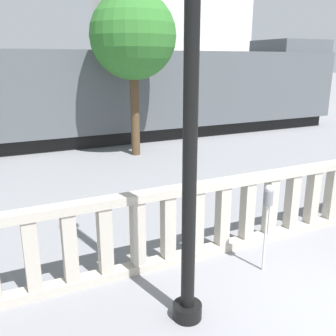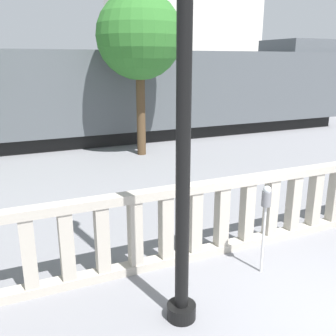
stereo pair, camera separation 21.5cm
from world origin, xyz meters
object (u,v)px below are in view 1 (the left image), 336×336
lamppost (192,51)px  tree_right (133,37)px  train_near (103,95)px  parking_meter (268,204)px

lamppost → tree_right: bearing=73.4°
train_near → tree_right: size_ratio=4.19×
parking_meter → tree_right: tree_right is taller
parking_meter → train_near: bearing=86.9°
parking_meter → tree_right: (0.91, 8.19, 2.90)m
parking_meter → train_near: (0.61, 11.10, 0.77)m
train_near → tree_right: (0.31, -2.91, 2.13)m
lamppost → tree_right: (2.59, 8.69, 0.65)m
lamppost → tree_right: lamppost is taller
lamppost → parking_meter: (1.68, 0.50, -2.25)m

